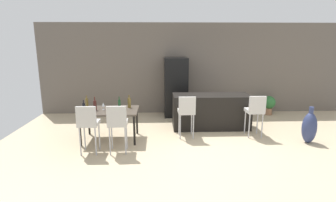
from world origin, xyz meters
The scene contains 17 objects.
ground_plane centered at (0.00, 0.00, 0.00)m, with size 10.00×10.00×0.00m, color #C6B28E.
back_wall centered at (0.00, 2.68, 1.45)m, with size 10.00×0.12×2.90m, color #665B51.
kitchen_island centered at (0.23, 0.99, 0.46)m, with size 2.06×0.76×0.92m, color black.
bar_chair_left centered at (-0.52, 0.22, 0.70)m, with size 0.41×0.41×1.05m.
bar_chair_middle centered at (1.17, 0.22, 0.70)m, with size 0.40×0.40×1.05m.
dining_table centered at (-2.36, 0.16, 0.67)m, with size 1.34×0.90×0.74m.
dining_chair_near centered at (-2.66, -0.65, 0.70)m, with size 0.41×0.41×1.05m.
dining_chair_far centered at (-2.06, -0.65, 0.70)m, with size 0.42×0.42×1.05m.
wine_bottle_right centered at (-2.92, 0.30, 0.87)m, with size 0.07×0.07×0.32m.
wine_bottle_near centered at (-2.85, -0.21, 0.87)m, with size 0.06×0.06×0.32m.
wine_bottle_inner centered at (-1.91, 0.36, 0.86)m, with size 0.08×0.08×0.32m.
wine_bottle_far centered at (-2.69, 0.15, 0.86)m, with size 0.08×0.08×0.32m.
wine_bottle_middle centered at (-2.12, 0.15, 0.87)m, with size 0.06×0.06×0.32m.
wine_glass_left centered at (-2.50, 0.18, 0.86)m, with size 0.07×0.07×0.17m.
refrigerator centered at (-0.65, 2.24, 0.92)m, with size 0.72×0.68×1.84m, color black.
floor_vase centered at (2.30, -0.23, 0.37)m, with size 0.32×0.32×0.86m.
potted_plant centered at (2.35, 2.23, 0.36)m, with size 0.41×0.41×0.61m.
Camera 1 is at (-1.21, -6.00, 2.33)m, focal length 28.55 mm.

